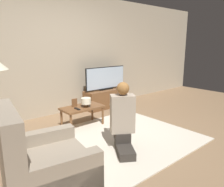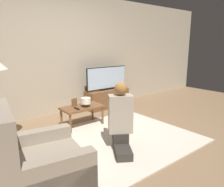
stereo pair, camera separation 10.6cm
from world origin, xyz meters
name	(u,v)px [view 2 (the right image)]	position (x,y,z in m)	size (l,w,h in m)	color
ground_plane	(113,141)	(0.00, 0.00, 0.00)	(10.00, 10.00, 0.00)	#896B4C
wall_back	(56,54)	(0.00, 1.93, 1.30)	(10.00, 0.06, 2.60)	tan
rug	(113,141)	(0.00, 0.00, 0.01)	(2.60, 2.01, 0.02)	beige
tv_stand	(107,98)	(1.12, 1.59, 0.22)	(1.10, 0.37, 0.44)	brown
tv	(107,78)	(1.12, 1.60, 0.72)	(1.13, 0.08, 0.55)	black
coffee_table	(82,109)	(-0.03, 0.87, 0.34)	(0.77, 0.42, 0.39)	brown
armchair	(38,168)	(-1.38, -0.51, 0.30)	(0.93, 0.96, 0.96)	gray
person_kneeling	(121,118)	(-0.07, -0.27, 0.48)	(0.66, 0.84, 0.99)	#332D28
picture_frame	(74,102)	(-0.13, 0.96, 0.46)	(0.11, 0.01, 0.15)	brown
table_lamp	(86,101)	(0.02, 0.81, 0.49)	(0.18, 0.18, 0.17)	#4C3823
remote	(77,109)	(-0.19, 0.78, 0.40)	(0.04, 0.15, 0.02)	black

